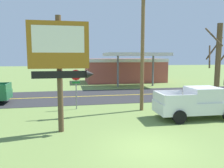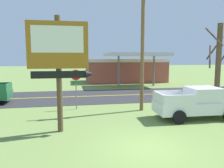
{
  "view_description": "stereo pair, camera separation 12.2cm",
  "coord_description": "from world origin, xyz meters",
  "px_view_note": "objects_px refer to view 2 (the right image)",
  "views": [
    {
      "loc": [
        -3.23,
        -8.45,
        3.86
      ],
      "look_at": [
        0.0,
        8.0,
        1.8
      ],
      "focal_mm": 35.38,
      "sensor_mm": 36.0,
      "label": 1
    },
    {
      "loc": [
        -3.11,
        -8.47,
        3.86
      ],
      "look_at": [
        0.0,
        8.0,
        1.8
      ],
      "focal_mm": 35.38,
      "sensor_mm": 36.0,
      "label": 2
    }
  ],
  "objects_px": {
    "gas_station": "(126,69)",
    "pickup_white_parked_on_lawn": "(197,103)",
    "motel_sign": "(60,56)",
    "utility_pole": "(143,37)",
    "stop_sign": "(76,82)",
    "bare_tree": "(218,64)"
  },
  "relations": [
    {
      "from": "motel_sign",
      "to": "utility_pole",
      "type": "distance_m",
      "value": 6.82
    },
    {
      "from": "motel_sign",
      "to": "pickup_white_parked_on_lawn",
      "type": "xyz_separation_m",
      "value": [
        8.35,
        1.1,
        -2.97
      ]
    },
    {
      "from": "motel_sign",
      "to": "utility_pole",
      "type": "xyz_separation_m",
      "value": [
        5.55,
        3.74,
        1.34
      ]
    },
    {
      "from": "stop_sign",
      "to": "utility_pole",
      "type": "xyz_separation_m",
      "value": [
        4.65,
        -1.23,
        3.24
      ]
    },
    {
      "from": "stop_sign",
      "to": "gas_station",
      "type": "distance_m",
      "value": 18.98
    },
    {
      "from": "stop_sign",
      "to": "bare_tree",
      "type": "height_order",
      "value": "bare_tree"
    },
    {
      "from": "gas_station",
      "to": "pickup_white_parked_on_lawn",
      "type": "distance_m",
      "value": 21.05
    },
    {
      "from": "motel_sign",
      "to": "gas_station",
      "type": "distance_m",
      "value": 23.97
    },
    {
      "from": "stop_sign",
      "to": "pickup_white_parked_on_lawn",
      "type": "xyz_separation_m",
      "value": [
        7.45,
        -3.87,
        -1.06
      ]
    },
    {
      "from": "motel_sign",
      "to": "utility_pole",
      "type": "bearing_deg",
      "value": 33.99
    },
    {
      "from": "utility_pole",
      "to": "gas_station",
      "type": "height_order",
      "value": "utility_pole"
    },
    {
      "from": "stop_sign",
      "to": "utility_pole",
      "type": "relative_size",
      "value": 0.3
    },
    {
      "from": "bare_tree",
      "to": "pickup_white_parked_on_lawn",
      "type": "bearing_deg",
      "value": -141.03
    },
    {
      "from": "gas_station",
      "to": "bare_tree",
      "type": "bearing_deg",
      "value": -82.13
    },
    {
      "from": "stop_sign",
      "to": "pickup_white_parked_on_lawn",
      "type": "bearing_deg",
      "value": -27.42
    },
    {
      "from": "bare_tree",
      "to": "pickup_white_parked_on_lawn",
      "type": "xyz_separation_m",
      "value": [
        -3.22,
        -2.61,
        -2.39
      ]
    },
    {
      "from": "motel_sign",
      "to": "stop_sign",
      "type": "relative_size",
      "value": 2.0
    },
    {
      "from": "motel_sign",
      "to": "gas_station",
      "type": "bearing_deg",
      "value": 67.8
    },
    {
      "from": "stop_sign",
      "to": "bare_tree",
      "type": "relative_size",
      "value": 0.46
    },
    {
      "from": "motel_sign",
      "to": "pickup_white_parked_on_lawn",
      "type": "distance_m",
      "value": 8.93
    },
    {
      "from": "stop_sign",
      "to": "motel_sign",
      "type": "bearing_deg",
      "value": -100.23
    },
    {
      "from": "motel_sign",
      "to": "stop_sign",
      "type": "distance_m",
      "value": 5.39
    }
  ]
}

